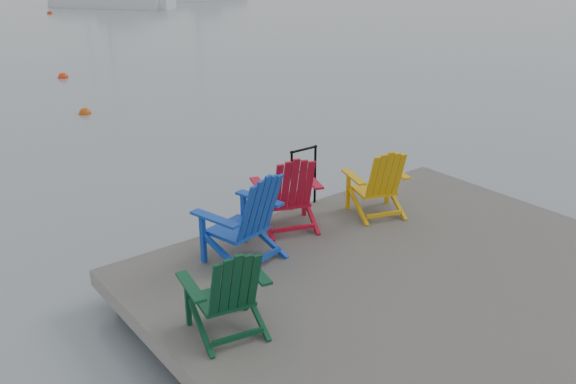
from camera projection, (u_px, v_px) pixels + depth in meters
ground at (415, 313)px, 7.32m from camera, size 400.00×400.00×0.00m
dock at (417, 288)px, 7.19m from camera, size 6.00×5.00×1.40m
handrail at (304, 172)px, 8.86m from camera, size 0.48×0.04×0.90m
chair_green at (228, 290)px, 5.90m from camera, size 0.89×0.84×1.00m
chair_blue at (246, 217)px, 7.28m from camera, size 1.06×1.01×1.16m
chair_red at (289, 192)px, 8.14m from camera, size 1.03×0.98×1.07m
chair_yellow at (379, 182)px, 8.58m from camera, size 0.96×0.92×1.01m
sailboat_near at (112, 2)px, 42.57m from camera, size 6.47×7.73×11.18m
buoy_a at (85, 114)px, 15.93m from camera, size 0.32×0.32×0.32m
buoy_b at (63, 78)px, 20.23m from camera, size 0.35×0.35×0.35m
buoy_c at (50, 14)px, 38.95m from camera, size 0.35×0.35×0.35m
buoy_d at (83, 8)px, 42.74m from camera, size 0.40×0.40×0.40m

